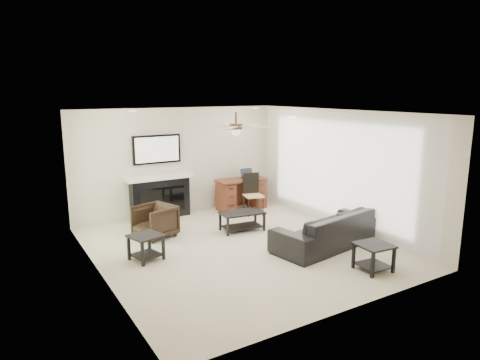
{
  "coord_description": "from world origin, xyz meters",
  "views": [
    {
      "loc": [
        -3.9,
        -6.48,
        2.85
      ],
      "look_at": [
        0.29,
        0.44,
        1.18
      ],
      "focal_mm": 32.0,
      "sensor_mm": 36.0,
      "label": 1
    }
  ],
  "objects": [
    {
      "name": "room_shell",
      "position": [
        0.19,
        0.08,
        1.68
      ],
      "size": [
        5.5,
        5.54,
        2.52
      ],
      "color": "beige",
      "rests_on": "ground"
    },
    {
      "name": "sofa",
      "position": [
        1.48,
        -0.77,
        0.33
      ],
      "size": [
        2.39,
        1.23,
        0.67
      ],
      "primitive_type": "imported",
      "rotation": [
        0.0,
        0.0,
        3.3
      ],
      "color": "black",
      "rests_on": "ground"
    },
    {
      "name": "armchair",
      "position": [
        -1.12,
        1.38,
        0.33
      ],
      "size": [
        0.89,
        0.87,
        0.65
      ],
      "primitive_type": "imported",
      "rotation": [
        0.0,
        0.0,
        -1.28
      ],
      "color": "black",
      "rests_on": "ground"
    },
    {
      "name": "coffee_table",
      "position": [
        0.58,
        0.83,
        0.2
      ],
      "size": [
        0.95,
        0.61,
        0.4
      ],
      "primitive_type": "cube",
      "rotation": [
        0.0,
        0.0,
        -0.12
      ],
      "color": "black",
      "rests_on": "ground"
    },
    {
      "name": "end_table_near",
      "position": [
        1.33,
        -2.02,
        0.23
      ],
      "size": [
        0.56,
        0.56,
        0.45
      ],
      "primitive_type": "cube",
      "rotation": [
        0.0,
        0.0,
        -0.09
      ],
      "color": "black",
      "rests_on": "ground"
    },
    {
      "name": "end_table_left",
      "position": [
        -1.67,
        0.33,
        0.23
      ],
      "size": [
        0.61,
        0.61,
        0.45
      ],
      "primitive_type": "cube",
      "rotation": [
        0.0,
        0.0,
        0.26
      ],
      "color": "black",
      "rests_on": "ground"
    },
    {
      "name": "fireplace_unit",
      "position": [
        -0.54,
        2.58,
        0.95
      ],
      "size": [
        1.52,
        0.34,
        1.91
      ],
      "primitive_type": "cube",
      "color": "black",
      "rests_on": "ground"
    },
    {
      "name": "desk",
      "position": [
        1.44,
        2.27,
        0.38
      ],
      "size": [
        1.22,
        0.56,
        0.76
      ],
      "primitive_type": "cube",
      "color": "#3F1F0F",
      "rests_on": "ground"
    },
    {
      "name": "desk_chair",
      "position": [
        1.44,
        1.72,
        0.48
      ],
      "size": [
        0.51,
        0.53,
        0.97
      ],
      "primitive_type": "cube",
      "rotation": [
        0.0,
        0.0,
        -0.24
      ],
      "color": "black",
      "rests_on": "ground"
    },
    {
      "name": "laptop",
      "position": [
        1.64,
        2.25,
        0.88
      ],
      "size": [
        0.33,
        0.24,
        0.23
      ],
      "primitive_type": "cube",
      "color": "black",
      "rests_on": "desk"
    }
  ]
}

